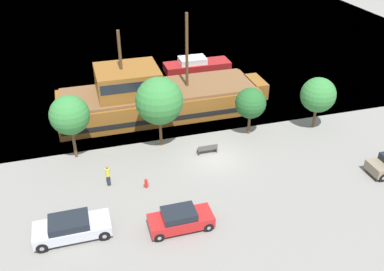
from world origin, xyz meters
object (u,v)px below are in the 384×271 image
(pirate_ship, at_px, (155,97))
(fire_hydrant, at_px, (146,183))
(parked_car_curb_front, at_px, (180,219))
(parked_car_curb_mid, at_px, (72,227))
(pedestrian_walking_near, at_px, (108,175))
(bench_promenade_east, at_px, (207,149))
(moored_boat_dockside, at_px, (196,65))

(pirate_ship, relative_size, fire_hydrant, 26.06)
(parked_car_curb_front, bearing_deg, pirate_ship, 83.77)
(pirate_ship, bearing_deg, parked_car_curb_mid, -119.71)
(fire_hydrant, bearing_deg, parked_car_curb_mid, -146.34)
(parked_car_curb_mid, height_order, fire_hydrant, parked_car_curb_mid)
(fire_hydrant, bearing_deg, pedestrian_walking_near, 157.20)
(bench_promenade_east, xyz_separation_m, pedestrian_walking_near, (-8.23, -2.00, 0.42))
(pirate_ship, distance_m, parked_car_curb_front, 16.06)
(fire_hydrant, distance_m, bench_promenade_east, 6.45)
(parked_car_curb_mid, height_order, bench_promenade_east, parked_car_curb_mid)
(moored_boat_dockside, distance_m, parked_car_curb_front, 26.58)
(pirate_ship, bearing_deg, pedestrian_walking_near, -119.05)
(pirate_ship, distance_m, moored_boat_dockside, 11.55)
(moored_boat_dockside, height_order, parked_car_curb_mid, moored_boat_dockside)
(parked_car_curb_front, distance_m, parked_car_curb_mid, 6.78)
(pirate_ship, relative_size, parked_car_curb_mid, 4.24)
(moored_boat_dockside, distance_m, fire_hydrant, 22.69)
(pirate_ship, distance_m, fire_hydrant, 11.66)
(bench_promenade_east, bearing_deg, moored_boat_dockside, 76.13)
(pirate_ship, height_order, parked_car_curb_front, pirate_ship)
(pirate_ship, bearing_deg, moored_boat_dockside, 53.18)
(parked_car_curb_front, xyz_separation_m, bench_promenade_east, (4.36, 7.83, -0.28))
(bench_promenade_east, relative_size, pedestrian_walking_near, 0.97)
(fire_hydrant, bearing_deg, bench_promenade_east, 28.48)
(moored_boat_dockside, distance_m, parked_car_curb_mid, 28.44)
(parked_car_curb_front, distance_m, bench_promenade_east, 8.96)
(parked_car_curb_front, bearing_deg, pedestrian_walking_near, 123.59)
(moored_boat_dockside, height_order, pedestrian_walking_near, pedestrian_walking_near)
(fire_hydrant, relative_size, bench_promenade_east, 0.47)
(pirate_ship, xyz_separation_m, pedestrian_walking_near, (-5.61, -10.10, -0.86))
(pedestrian_walking_near, bearing_deg, bench_promenade_east, 13.64)
(pirate_ship, bearing_deg, bench_promenade_east, -72.10)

